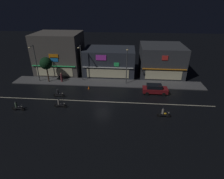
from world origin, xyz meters
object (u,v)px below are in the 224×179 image
at_px(motorcycle_following, 163,113).
at_px(motorcycle_opposite_lane, 60,104).
at_px(parked_car_near_kerb, 155,89).
at_px(traffic_cone, 89,87).
at_px(streetlamp_east, 127,63).
at_px(motorcycle_lead, 58,94).
at_px(pedestrian_on_sidewalk, 61,78).
at_px(streetlamp_mid, 81,61).
at_px(streetlamp_west, 35,61).
at_px(motorcycle_trailing_far, 17,107).

distance_m(motorcycle_following, motorcycle_opposite_lane, 15.38).
relative_size(motorcycle_following, motorcycle_opposite_lane, 1.00).
xyz_separation_m(parked_car_near_kerb, traffic_cone, (-11.95, 0.81, -0.59)).
bearing_deg(streetlamp_east, traffic_cone, -159.79).
xyz_separation_m(parked_car_near_kerb, motorcycle_lead, (-16.38, -2.77, -0.24)).
height_order(streetlamp_east, pedestrian_on_sidewalk, streetlamp_east).
bearing_deg(streetlamp_east, streetlamp_mid, 174.51).
distance_m(streetlamp_mid, streetlamp_east, 8.88).
distance_m(motorcycle_lead, motorcycle_following, 17.26).
height_order(pedestrian_on_sidewalk, motorcycle_opposite_lane, pedestrian_on_sidewalk).
xyz_separation_m(streetlamp_west, motorcycle_following, (22.79, -10.34, -3.78)).
xyz_separation_m(streetlamp_mid, pedestrian_on_sidewalk, (-4.03, -0.80, -3.35)).
bearing_deg(pedestrian_on_sidewalk, motorcycle_opposite_lane, 69.53).
height_order(streetlamp_east, traffic_cone, streetlamp_east).
relative_size(streetlamp_east, motorcycle_opposite_lane, 3.77).
bearing_deg(streetlamp_west, motorcycle_lead, -43.77).
distance_m(streetlamp_west, parked_car_near_kerb, 22.99).
xyz_separation_m(motorcycle_lead, motorcycle_following, (16.67, -4.48, 0.00)).
distance_m(streetlamp_mid, motorcycle_trailing_far, 14.04).
bearing_deg(streetlamp_west, motorcycle_opposite_lane, -50.60).
bearing_deg(parked_car_near_kerb, motorcycle_following, 92.27).
distance_m(streetlamp_west, traffic_cone, 11.56).
height_order(motorcycle_lead, motorcycle_opposite_lane, same).
height_order(streetlamp_mid, traffic_cone, streetlamp_mid).
bearing_deg(streetlamp_east, motorcycle_following, -63.26).
bearing_deg(motorcycle_lead, parked_car_near_kerb, 12.83).
distance_m(streetlamp_mid, traffic_cone, 5.64).
bearing_deg(motorcycle_following, motorcycle_opposite_lane, -4.59).
relative_size(pedestrian_on_sidewalk, traffic_cone, 3.39).
xyz_separation_m(parked_car_near_kerb, motorcycle_opposite_lane, (-15.04, -5.99, -0.24)).
relative_size(motorcycle_following, traffic_cone, 3.45).
xyz_separation_m(streetlamp_mid, streetlamp_east, (8.84, -0.85, 0.01)).
bearing_deg(motorcycle_opposite_lane, streetlamp_east, -144.85).
bearing_deg(parked_car_near_kerb, streetlamp_mid, -16.84).
distance_m(parked_car_near_kerb, motorcycle_trailing_far, 22.27).
bearing_deg(streetlamp_mid, parked_car_near_kerb, -16.84).
relative_size(streetlamp_east, pedestrian_on_sidewalk, 3.84).
bearing_deg(motorcycle_opposite_lane, parked_car_near_kerb, -166.23).
distance_m(streetlamp_west, motorcycle_lead, 9.28).
relative_size(motorcycle_lead, motorcycle_opposite_lane, 1.00).
relative_size(streetlamp_mid, traffic_cone, 12.97).
distance_m(pedestrian_on_sidewalk, motorcycle_lead, 6.37).
xyz_separation_m(streetlamp_east, motorcycle_trailing_far, (-15.99, -10.65, -3.73)).
relative_size(streetlamp_mid, parked_car_near_kerb, 1.66).
distance_m(streetlamp_east, parked_car_near_kerb, 7.00).
bearing_deg(pedestrian_on_sidewalk, traffic_cone, 119.01).
height_order(motorcycle_lead, traffic_cone, motorcycle_lead).
height_order(motorcycle_following, traffic_cone, motorcycle_following).
xyz_separation_m(streetlamp_west, traffic_cone, (10.55, -2.28, -4.14)).
xyz_separation_m(motorcycle_lead, motorcycle_opposite_lane, (1.34, -3.22, 0.00)).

